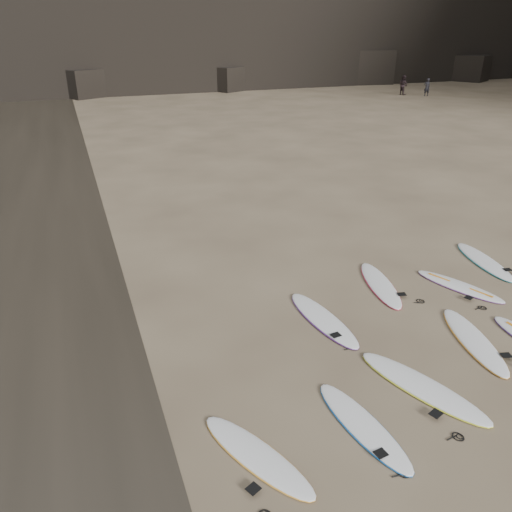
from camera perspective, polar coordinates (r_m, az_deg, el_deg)
The scene contains 11 objects.
ground at distance 12.01m, azimuth 25.52°, elevation -9.73°, with size 240.00×240.00×0.00m, color #897559.
surfboard_0 at distance 9.32m, azimuth 12.10°, elevation -18.36°, with size 0.58×2.43×0.09m, color white.
surfboard_1 at distance 10.38m, azimuth 18.46°, elevation -13.93°, with size 0.67×2.80×0.10m, color white.
surfboard_2 at distance 12.10m, azimuth 23.65°, elevation -8.79°, with size 0.63×2.64×0.09m, color white.
surfboard_5 at distance 11.93m, azimuth 7.66°, elevation -7.12°, with size 0.64×2.69×0.10m, color white.
surfboard_6 at distance 13.71m, azimuth 14.01°, elevation -3.15°, with size 0.63×2.61×0.09m, color white.
surfboard_7 at distance 14.29m, azimuth 22.22°, elevation -3.18°, with size 0.58×2.43×0.09m, color white.
surfboard_8 at distance 16.03m, azimuth 24.63°, elevation -0.52°, with size 0.64×2.67×0.10m, color white.
surfboard_11 at distance 8.67m, azimuth 0.07°, elevation -21.78°, with size 0.58×2.41×0.09m, color white.
person_a at distance 52.40m, azimuth 18.96°, elevation 17.79°, with size 0.59×0.38×1.61m, color black.
person_b at distance 52.61m, azimuth 16.46°, elevation 18.22°, with size 0.87×0.68×1.79m, color black.
Camera 1 is at (-7.86, -6.46, 6.38)m, focal length 35.00 mm.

